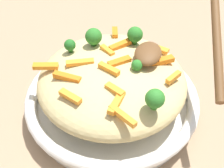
% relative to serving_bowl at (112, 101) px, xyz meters
% --- Properties ---
extents(ground_plane, '(2.40, 2.40, 0.00)m').
position_rel_serving_bowl_xyz_m(ground_plane, '(0.00, 0.00, -0.02)').
color(ground_plane, '#9E7F60').
extents(serving_bowl, '(0.28, 0.28, 0.04)m').
position_rel_serving_bowl_xyz_m(serving_bowl, '(0.00, 0.00, 0.00)').
color(serving_bowl, white).
rests_on(serving_bowl, ground_plane).
extents(pasta_mound, '(0.23, 0.23, 0.07)m').
position_rel_serving_bowl_xyz_m(pasta_mound, '(0.00, 0.00, 0.05)').
color(pasta_mound, '#D1BA7A').
rests_on(pasta_mound, serving_bowl).
extents(carrot_piece_0, '(0.04, 0.02, 0.01)m').
position_rel_serving_bowl_xyz_m(carrot_piece_0, '(0.07, 0.03, 0.08)').
color(carrot_piece_0, orange).
rests_on(carrot_piece_0, pasta_mound).
extents(carrot_piece_1, '(0.02, 0.03, 0.01)m').
position_rel_serving_bowl_xyz_m(carrot_piece_1, '(0.02, 0.00, 0.08)').
color(carrot_piece_1, orange).
rests_on(carrot_piece_1, pasta_mound).
extents(carrot_piece_2, '(0.02, 0.04, 0.01)m').
position_rel_serving_bowl_xyz_m(carrot_piece_2, '(0.08, -0.04, 0.07)').
color(carrot_piece_2, orange).
rests_on(carrot_piece_2, pasta_mound).
extents(carrot_piece_3, '(0.04, 0.03, 0.01)m').
position_rel_serving_bowl_xyz_m(carrot_piece_3, '(-0.05, 0.00, 0.08)').
color(carrot_piece_3, orange).
rests_on(carrot_piece_3, pasta_mound).
extents(carrot_piece_4, '(0.02, 0.03, 0.01)m').
position_rel_serving_bowl_xyz_m(carrot_piece_4, '(-0.03, -0.02, 0.08)').
color(carrot_piece_4, orange).
rests_on(carrot_piece_4, pasta_mound).
extents(carrot_piece_5, '(0.03, 0.02, 0.01)m').
position_rel_serving_bowl_xyz_m(carrot_piece_5, '(0.00, 0.09, 0.08)').
color(carrot_piece_5, orange).
rests_on(carrot_piece_5, pasta_mound).
extents(carrot_piece_6, '(0.03, 0.02, 0.01)m').
position_rel_serving_bowl_xyz_m(carrot_piece_6, '(-0.09, -0.02, 0.07)').
color(carrot_piece_6, orange).
rests_on(carrot_piece_6, pasta_mound).
extents(carrot_piece_7, '(0.03, 0.04, 0.01)m').
position_rel_serving_bowl_xyz_m(carrot_piece_7, '(-0.03, 0.07, 0.08)').
color(carrot_piece_7, orange).
rests_on(carrot_piece_7, pasta_mound).
extents(carrot_piece_8, '(0.02, 0.04, 0.01)m').
position_rel_serving_bowl_xyz_m(carrot_piece_8, '(0.03, -0.09, 0.07)').
color(carrot_piece_8, orange).
rests_on(carrot_piece_8, pasta_mound).
extents(carrot_piece_9, '(0.03, 0.03, 0.01)m').
position_rel_serving_bowl_xyz_m(carrot_piece_9, '(-0.01, 0.01, 0.08)').
color(carrot_piece_9, orange).
rests_on(carrot_piece_9, pasta_mound).
extents(carrot_piece_10, '(0.02, 0.03, 0.01)m').
position_rel_serving_bowl_xyz_m(carrot_piece_10, '(0.05, 0.02, 0.08)').
color(carrot_piece_10, orange).
rests_on(carrot_piece_10, pasta_mound).
extents(carrot_piece_11, '(0.01, 0.04, 0.01)m').
position_rel_serving_bowl_xyz_m(carrot_piece_11, '(0.04, -0.05, 0.08)').
color(carrot_piece_11, orange).
rests_on(carrot_piece_11, pasta_mound).
extents(carrot_piece_12, '(0.02, 0.03, 0.01)m').
position_rel_serving_bowl_xyz_m(carrot_piece_12, '(-0.06, 0.06, 0.07)').
color(carrot_piece_12, orange).
rests_on(carrot_piece_12, pasta_mound).
extents(carrot_piece_13, '(0.03, 0.04, 0.01)m').
position_rel_serving_bowl_xyz_m(carrot_piece_13, '(0.09, 0.04, 0.08)').
color(carrot_piece_13, orange).
rests_on(carrot_piece_13, pasta_mound).
extents(carrot_piece_14, '(0.03, 0.04, 0.01)m').
position_rel_serving_bowl_xyz_m(carrot_piece_14, '(0.01, -0.05, 0.08)').
color(carrot_piece_14, orange).
rests_on(carrot_piece_14, pasta_mound).
extents(broccoli_floret_0, '(0.03, 0.03, 0.03)m').
position_rel_serving_bowl_xyz_m(broccoli_floret_0, '(-0.04, -0.04, 0.09)').
color(broccoli_floret_0, '#296820').
rests_on(broccoli_floret_0, pasta_mound).
extents(broccoli_floret_1, '(0.03, 0.03, 0.03)m').
position_rel_serving_bowl_xyz_m(broccoli_floret_1, '(-0.07, 0.02, 0.09)').
color(broccoli_floret_1, '#296820').
rests_on(broccoli_floret_1, pasta_mound).
extents(broccoli_floret_2, '(0.02, 0.02, 0.02)m').
position_rel_serving_bowl_xyz_m(broccoli_floret_2, '(-0.02, -0.07, 0.08)').
color(broccoli_floret_2, '#205B1C').
rests_on(broccoli_floret_2, pasta_mound).
extents(broccoli_floret_3, '(0.02, 0.02, 0.02)m').
position_rel_serving_bowl_xyz_m(broccoli_floret_3, '(-0.00, 0.04, 0.08)').
color(broccoli_floret_3, '#296820').
rests_on(broccoli_floret_3, pasta_mound).
extents(broccoli_floret_4, '(0.03, 0.03, 0.03)m').
position_rel_serving_bowl_xyz_m(broccoli_floret_4, '(0.06, 0.07, 0.09)').
color(broccoli_floret_4, '#296820').
rests_on(broccoli_floret_4, pasta_mound).
extents(serving_spoon, '(0.19, 0.13, 0.09)m').
position_rel_serving_bowl_xyz_m(serving_spoon, '(-0.03, 0.08, 0.10)').
color(serving_spoon, brown).
rests_on(serving_spoon, pasta_mound).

